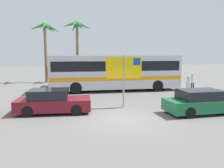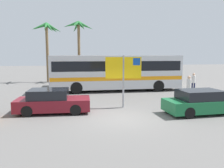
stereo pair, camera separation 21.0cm
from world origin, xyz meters
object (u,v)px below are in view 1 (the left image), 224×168
Objects in this scene: car_maroon at (53,102)px; pedestrian_by_bus at (192,81)px; pedestrian_near_sign at (188,85)px; bus_rear_coach at (117,69)px; ferry_sign at (124,70)px; bus_front_coach at (115,71)px; car_green at (203,102)px.

car_maroon is 12.68m from pedestrian_by_bus.
pedestrian_near_sign is (9.45, 2.19, 0.39)m from car_maroon.
bus_rear_coach reaches higher than pedestrian_near_sign.
car_maroon is (-5.98, -10.88, -1.15)m from bus_rear_coach.
ferry_sign is at bearing -25.28° from pedestrian_near_sign.
bus_front_coach is 2.78× the size of car_maroon.
ferry_sign is at bearing -96.81° from bus_front_coach.
car_green is 4.11m from pedestrian_near_sign.
bus_rear_coach is 12.82m from car_green.
ferry_sign is 8.74m from pedestrian_by_bus.
pedestrian_by_bus is (5.56, -5.64, -0.80)m from bus_rear_coach.
bus_rear_coach is at bearing 85.60° from ferry_sign.
pedestrian_by_bus reaches higher than car_maroon.
pedestrian_by_bus is at bearing -45.43° from bus_rear_coach.
pedestrian_by_bus reaches higher than car_green.
bus_rear_coach is at bearing 64.36° from car_maroon.
bus_rear_coach is 12.47m from car_maroon.
bus_front_coach reaches higher than pedestrian_by_bus.
pedestrian_near_sign reaches higher than car_maroon.
ferry_sign is at bearing 147.45° from car_green.
ferry_sign is 4.63m from car_maroon.
car_green is at bearing -169.56° from pedestrian_by_bus.
ferry_sign is 0.73× the size of car_green.
bus_front_coach is 6.68m from pedestrian_near_sign.
pedestrian_by_bus is at bearing -16.58° from bus_front_coach.
bus_rear_coach is 3.61× the size of ferry_sign.
bus_front_coach is at bearing -103.94° from bus_rear_coach.
car_green is at bearing 29.28° from pedestrian_near_sign.
ferry_sign reaches higher than car_maroon.
ferry_sign reaches higher than pedestrian_by_bus.
bus_front_coach is 1.00× the size of bus_rear_coach.
bus_front_coach reaches higher than pedestrian_near_sign.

